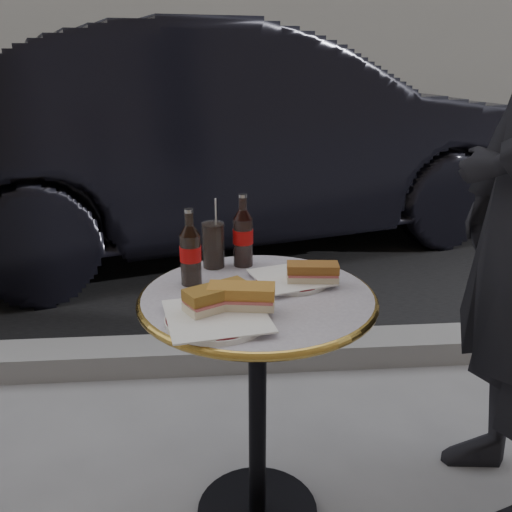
{
  "coord_description": "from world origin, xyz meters",
  "views": [
    {
      "loc": [
        -0.11,
        -1.35,
        1.33
      ],
      "look_at": [
        0.0,
        0.05,
        0.82
      ],
      "focal_mm": 40.0,
      "sensor_mm": 36.0,
      "label": 1
    }
  ],
  "objects": [
    {
      "name": "sandwich_left_a",
      "position": [
        -0.11,
        -0.11,
        0.77
      ],
      "size": [
        0.17,
        0.14,
        0.05
      ],
      "primitive_type": "cube",
      "rotation": [
        0.0,
        0.0,
        0.52
      ],
      "color": "olive",
      "rests_on": "plate_left"
    },
    {
      "name": "plate_right",
      "position": [
        0.1,
        0.08,
        0.74
      ],
      "size": [
        0.23,
        0.23,
        0.01
      ],
      "primitive_type": "cylinder",
      "rotation": [
        0.0,
        0.0,
        0.12
      ],
      "color": "silver",
      "rests_on": "bistro_table"
    },
    {
      "name": "asphalt_road",
      "position": [
        0.0,
        5.0,
        0.0
      ],
      "size": [
        40.0,
        8.0,
        0.0
      ],
      "primitive_type": "cube",
      "color": "black",
      "rests_on": "ground"
    },
    {
      "name": "parked_car",
      "position": [
        0.06,
        2.69,
        0.75
      ],
      "size": [
        2.84,
        4.82,
        1.5
      ],
      "primitive_type": "imported",
      "rotation": [
        0.0,
        0.0,
        1.87
      ],
      "color": "black",
      "rests_on": "ground"
    },
    {
      "name": "cola_bottle_right",
      "position": [
        -0.02,
        0.22,
        0.84
      ],
      "size": [
        0.08,
        0.08,
        0.21
      ],
      "primitive_type": null,
      "rotation": [
        0.0,
        0.0,
        0.35
      ],
      "color": "black",
      "rests_on": "bistro_table"
    },
    {
      "name": "sandwich_right",
      "position": [
        0.15,
        0.05,
        0.77
      ],
      "size": [
        0.14,
        0.08,
        0.05
      ],
      "primitive_type": "cube",
      "rotation": [
        0.0,
        0.0,
        -0.1
      ],
      "color": "brown",
      "rests_on": "plate_right"
    },
    {
      "name": "bistro_table",
      "position": [
        0.0,
        0.0,
        0.37
      ],
      "size": [
        0.62,
        0.62,
        0.73
      ],
      "primitive_type": null,
      "color": "#BAB2C4",
      "rests_on": "ground"
    },
    {
      "name": "cola_glass",
      "position": [
        -0.11,
        0.21,
        0.8
      ],
      "size": [
        0.08,
        0.08,
        0.13
      ],
      "primitive_type": "cylinder",
      "rotation": [
        0.0,
        0.0,
        0.26
      ],
      "color": "black",
      "rests_on": "bistro_table"
    },
    {
      "name": "cola_bottle_left",
      "position": [
        -0.17,
        0.09,
        0.84
      ],
      "size": [
        0.08,
        0.08,
        0.21
      ],
      "primitive_type": null,
      "rotation": [
        0.0,
        0.0,
        -0.35
      ],
      "color": "black",
      "rests_on": "bistro_table"
    },
    {
      "name": "plate_left",
      "position": [
        -0.11,
        -0.15,
        0.74
      ],
      "size": [
        0.24,
        0.24,
        0.01
      ],
      "primitive_type": "cylinder",
      "rotation": [
        0.0,
        0.0,
        -0.0
      ],
      "color": "white",
      "rests_on": "bistro_table"
    },
    {
      "name": "sandwich_left_b",
      "position": [
        -0.05,
        -0.11,
        0.77
      ],
      "size": [
        0.17,
        0.1,
        0.05
      ],
      "primitive_type": "cube",
      "rotation": [
        0.0,
        0.0,
        -0.15
      ],
      "color": "#B77A2E",
      "rests_on": "plate_left"
    },
    {
      "name": "curb",
      "position": [
        0.0,
        0.9,
        0.05
      ],
      "size": [
        40.0,
        0.2,
        0.12
      ],
      "primitive_type": "cube",
      "color": "gray",
      "rests_on": "ground"
    }
  ]
}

